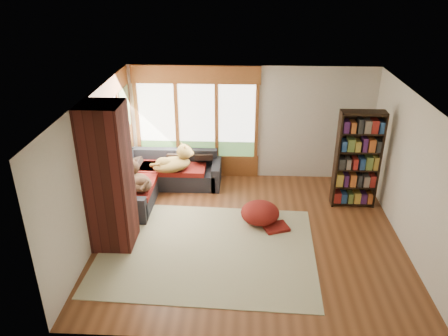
% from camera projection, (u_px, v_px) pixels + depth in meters
% --- Properties ---
extents(floor, '(5.50, 5.50, 0.00)m').
position_uv_depth(floor, '(249.00, 235.00, 8.11)').
color(floor, brown).
rests_on(floor, ground).
extents(ceiling, '(5.50, 5.50, 0.00)m').
position_uv_depth(ceiling, '(253.00, 99.00, 7.00)').
color(ceiling, white).
extents(wall_back, '(5.50, 0.04, 2.60)m').
position_uv_depth(wall_back, '(250.00, 123.00, 9.81)').
color(wall_back, silver).
rests_on(wall_back, ground).
extents(wall_front, '(5.50, 0.04, 2.60)m').
position_uv_depth(wall_front, '(253.00, 262.00, 5.30)').
color(wall_front, silver).
rests_on(wall_front, ground).
extents(wall_left, '(0.04, 5.00, 2.60)m').
position_uv_depth(wall_left, '(95.00, 169.00, 7.67)').
color(wall_left, silver).
rests_on(wall_left, ground).
extents(wall_right, '(0.04, 5.00, 2.60)m').
position_uv_depth(wall_right, '(412.00, 175.00, 7.44)').
color(wall_right, silver).
rests_on(wall_right, ground).
extents(windows_back, '(2.82, 0.10, 1.90)m').
position_uv_depth(windows_back, '(197.00, 121.00, 9.81)').
color(windows_back, brown).
rests_on(windows_back, wall_back).
extents(windows_left, '(0.10, 2.62, 1.90)m').
position_uv_depth(windows_left, '(115.00, 141.00, 8.73)').
color(windows_left, brown).
rests_on(windows_left, wall_left).
extents(roller_blind, '(0.03, 0.72, 0.90)m').
position_uv_depth(roller_blind, '(125.00, 109.00, 9.31)').
color(roller_blind, '#6A7A4F').
rests_on(roller_blind, wall_left).
extents(brick_chimney, '(0.70, 0.70, 2.60)m').
position_uv_depth(brick_chimney, '(109.00, 178.00, 7.34)').
color(brick_chimney, '#471914').
rests_on(brick_chimney, ground).
extents(sectional_sofa, '(2.20, 2.20, 0.80)m').
position_uv_depth(sectional_sofa, '(160.00, 177.00, 9.60)').
color(sectional_sofa, black).
rests_on(sectional_sofa, ground).
extents(area_rug, '(3.87, 3.02, 0.01)m').
position_uv_depth(area_rug, '(207.00, 249.00, 7.70)').
color(area_rug, silver).
rests_on(area_rug, ground).
extents(bookshelf, '(0.87, 0.29, 2.03)m').
position_uv_depth(bookshelf, '(357.00, 160.00, 8.70)').
color(bookshelf, black).
rests_on(bookshelf, ground).
extents(pouf, '(0.98, 0.98, 0.40)m').
position_uv_depth(pouf, '(260.00, 212.00, 8.43)').
color(pouf, maroon).
rests_on(pouf, area_rug).
extents(dog_tan, '(1.00, 0.89, 0.49)m').
position_uv_depth(dog_tan, '(175.00, 158.00, 9.38)').
color(dog_tan, brown).
rests_on(dog_tan, sectional_sofa).
extents(dog_brindle, '(0.85, 0.92, 0.45)m').
position_uv_depth(dog_brindle, '(136.00, 175.00, 8.67)').
color(dog_brindle, black).
rests_on(dog_brindle, sectional_sofa).
extents(throw_pillows, '(1.98, 1.68, 0.45)m').
position_uv_depth(throw_pillows, '(164.00, 158.00, 9.46)').
color(throw_pillows, black).
rests_on(throw_pillows, sectional_sofa).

